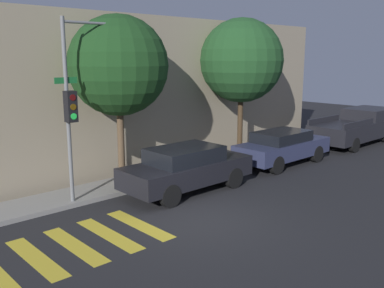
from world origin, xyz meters
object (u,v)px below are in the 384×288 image
object	(u,v)px
traffic_light_pole	(80,88)
sedan_middle	(282,146)
pickup_truck	(357,126)
tree_midblock	(242,61)
sedan_near_corner	(187,168)
tree_near_corner	(118,66)

from	to	relation	value
traffic_light_pole	sedan_middle	size ratio (longest dim) A/B	1.21
pickup_truck	tree_midblock	xyz separation A→B (m)	(-6.99, 1.96, 3.37)
sedan_near_corner	pickup_truck	bearing A→B (deg)	-0.00
sedan_near_corner	sedan_middle	xyz separation A→B (m)	(5.39, 0.00, -0.04)
traffic_light_pole	pickup_truck	distance (m)	15.28
pickup_truck	tree_near_corner	bearing A→B (deg)	171.56
sedan_near_corner	traffic_light_pole	bearing A→B (deg)	157.56
sedan_middle	tree_midblock	bearing A→B (deg)	103.13
sedan_near_corner	pickup_truck	xyz separation A→B (m)	(11.92, -0.00, 0.09)
sedan_middle	traffic_light_pole	bearing A→B (deg)	171.46
sedan_middle	tree_midblock	distance (m)	4.04
tree_near_corner	sedan_near_corner	bearing A→B (deg)	-56.92
traffic_light_pole	tree_midblock	world-z (taller)	tree_midblock
sedan_middle	pickup_truck	distance (m)	6.53
pickup_truck	tree_near_corner	distance (m)	13.73
pickup_truck	tree_near_corner	world-z (taller)	tree_near_corner
traffic_light_pole	sedan_middle	bearing A→B (deg)	-8.54
sedan_near_corner	tree_near_corner	bearing A→B (deg)	123.08
sedan_middle	tree_near_corner	world-z (taller)	tree_near_corner
traffic_light_pole	tree_near_corner	size ratio (longest dim) A/B	0.96
sedan_near_corner	tree_midblock	xyz separation A→B (m)	(4.93, 1.96, 3.47)
traffic_light_pole	sedan_middle	distance (m)	9.00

